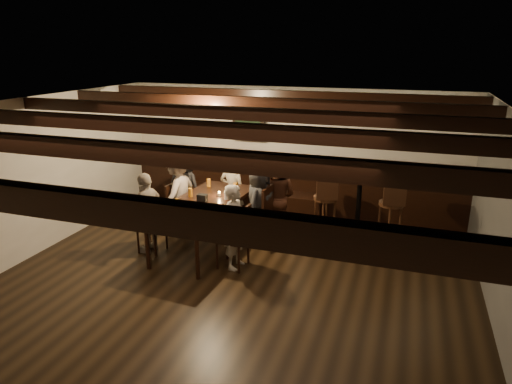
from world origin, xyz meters
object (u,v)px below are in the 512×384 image
(person_bench_left, at_px, (184,187))
(person_bench_centre, at_px, (232,191))
(high_top_table, at_px, (359,200))
(bar_stool_left, at_px, (324,220))
(chair_right_far, at_px, (234,248))
(person_right_far, at_px, (236,227))
(person_bench_right, at_px, (277,197))
(chair_left_near, at_px, (181,217))
(person_left_far, at_px, (148,213))
(person_left_near, at_px, (178,192))
(dining_table, at_px, (204,205))
(chair_left_far, at_px, (151,235))
(person_right_near, at_px, (259,204))
(bar_stool_right, at_px, (389,227))
(chair_right_near, at_px, (257,226))

(person_bench_left, distance_m, person_bench_centre, 0.91)
(high_top_table, relative_size, bar_stool_left, 0.99)
(chair_right_far, height_order, person_right_far, person_right_far)
(person_bench_right, bearing_deg, person_bench_centre, -9.46)
(chair_left_near, relative_size, person_right_far, 0.67)
(person_left_far, bearing_deg, chair_left_near, 177.96)
(person_bench_right, distance_m, person_right_far, 1.36)
(chair_right_far, distance_m, person_left_far, 1.51)
(high_top_table, bearing_deg, bar_stool_left, -157.49)
(person_bench_left, xyz_separation_m, person_right_far, (1.57, -1.44, -0.01))
(person_bench_right, xyz_separation_m, person_left_near, (-1.67, -0.35, 0.01))
(dining_table, bearing_deg, person_left_near, 149.04)
(chair_left_near, xyz_separation_m, person_bench_centre, (0.75, 0.56, 0.38))
(chair_left_far, bearing_deg, person_bench_right, 129.84)
(person_bench_left, distance_m, person_right_far, 2.13)
(person_right_near, bearing_deg, person_bench_centre, 51.34)
(chair_right_far, bearing_deg, chair_left_far, 90.00)
(person_bench_right, bearing_deg, person_bench_left, 0.00)
(dining_table, relative_size, chair_left_far, 2.53)
(person_bench_right, bearing_deg, high_top_table, -176.06)
(chair_left_near, distance_m, person_left_near, 0.44)
(person_bench_right, xyz_separation_m, high_top_table, (1.35, 0.01, 0.08))
(high_top_table, bearing_deg, bar_stool_right, -17.33)
(person_left_near, bearing_deg, bar_stool_right, 96.76)
(person_bench_left, relative_size, person_right_far, 1.02)
(chair_right_far, distance_m, person_right_far, 0.35)
(chair_right_far, distance_m, person_bench_centre, 1.70)
(person_left_far, height_order, bar_stool_right, person_left_far)
(chair_left_far, height_order, bar_stool_left, bar_stool_left)
(chair_right_near, bearing_deg, chair_left_far, 122.03)
(chair_right_far, bearing_deg, chair_left_near, 57.95)
(person_bench_centre, relative_size, bar_stool_left, 1.07)
(chair_left_far, bearing_deg, person_bench_centre, 154.42)
(chair_right_far, height_order, person_right_near, person_right_near)
(chair_right_near, relative_size, person_right_near, 0.72)
(chair_right_near, xyz_separation_m, person_right_near, (0.03, -0.00, 0.38))
(chair_left_near, distance_m, bar_stool_left, 2.51)
(chair_left_far, distance_m, person_left_near, 1.00)
(dining_table, bearing_deg, chair_right_near, 31.97)
(person_left_far, relative_size, bar_stool_right, 1.07)
(chair_right_far, bearing_deg, person_left_near, 58.52)
(person_left_far, bearing_deg, bar_stool_left, 115.68)
(person_right_near, bearing_deg, person_bench_left, 74.74)
(person_right_near, distance_m, bar_stool_left, 1.08)
(chair_left_far, xyz_separation_m, person_right_far, (1.47, -0.09, 0.37))
(person_left_far, height_order, bar_stool_left, person_left_far)
(person_bench_right, relative_size, person_left_near, 0.99)
(person_bench_right, relative_size, bar_stool_left, 1.16)
(person_left_near, relative_size, high_top_table, 1.19)
(person_bench_centre, bearing_deg, chair_right_far, 115.63)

